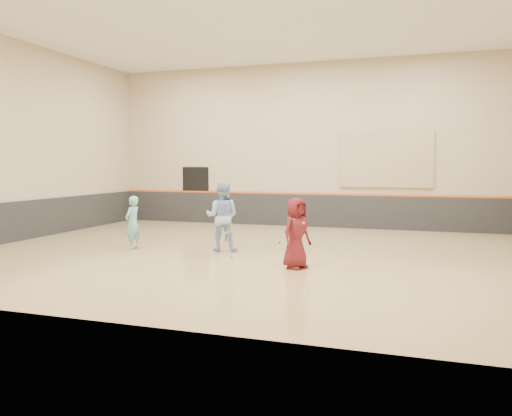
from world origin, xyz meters
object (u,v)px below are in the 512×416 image
(spare_racket, at_px, (280,241))
(young_man, at_px, (296,233))
(girl, at_px, (133,223))
(instructor, at_px, (222,216))

(spare_racket, bearing_deg, young_man, -69.18)
(young_man, bearing_deg, girl, 106.40)
(girl, height_order, instructor, instructor)
(young_man, bearing_deg, spare_racket, 49.50)
(girl, relative_size, instructor, 0.79)
(instructor, relative_size, spare_racket, 2.94)
(girl, xyz_separation_m, instructor, (2.39, 0.55, 0.20))
(girl, relative_size, spare_racket, 2.32)
(girl, height_order, young_man, young_man)
(girl, distance_m, instructor, 2.46)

